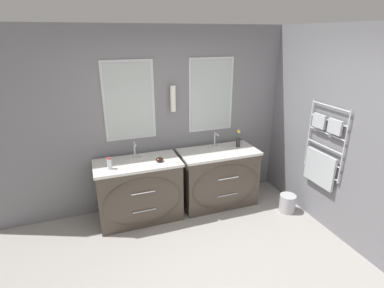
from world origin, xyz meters
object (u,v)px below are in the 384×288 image
Objects in this scene: waste_bin at (287,203)px; amenity_bowl at (160,159)px; vanity_left at (140,191)px; flower_vase at (238,140)px; toiletry_bottle at (109,164)px; vanity_right at (219,178)px.

amenity_bowl is at bearing 164.50° from waste_bin.
vanity_left is 1.64m from flower_vase.
amenity_bowl is 0.38× the size of flower_vase.
toiletry_bottle reaches higher than amenity_bowl.
flower_vase reaches higher than vanity_left.
vanity_right is at bearing 148.03° from waste_bin.
flower_vase is (1.91, 0.16, 0.04)m from toiletry_bottle.
waste_bin is at bearing -14.69° from vanity_left.
flower_vase is (0.35, 0.10, 0.54)m from vanity_right.
vanity_left is at bearing -176.39° from flower_vase.
waste_bin is (0.87, -0.54, -0.30)m from vanity_right.
waste_bin is (2.43, -0.48, -0.80)m from toiletry_bottle.
toiletry_bottle is 1.53× the size of amenity_bowl.
flower_vase is at bearing 4.69° from toiletry_bottle.
flower_vase is 1.03× the size of waste_bin.
toiletry_bottle is 0.57× the size of flower_vase.
toiletry_bottle reaches higher than vanity_right.
flower_vase is at bearing 3.61° from vanity_left.
vanity_right is 7.38× the size of toiletry_bottle.
toiletry_bottle is at bearing -170.74° from vanity_left.
vanity_left is 11.29× the size of amenity_bowl.
vanity_left is 7.38× the size of toiletry_bottle.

